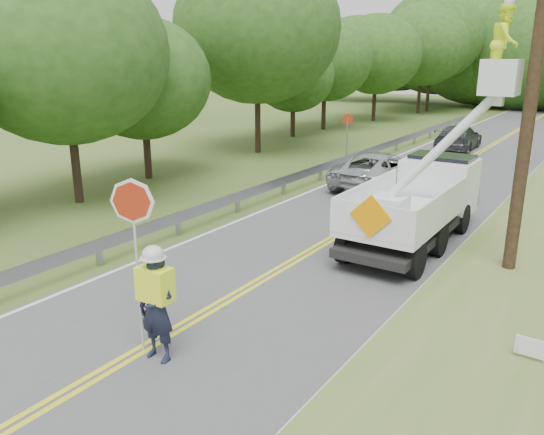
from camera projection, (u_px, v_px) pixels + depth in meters
The scene contains 10 objects.
ground at pixel (70, 392), 8.93m from camera, with size 140.00×140.00×0.00m, color #374F1E.
road at pixel (391, 204), 20.10m from camera, with size 7.20×96.00×0.03m.
guardrail at pixel (310, 173), 22.79m from camera, with size 0.18×48.00×0.77m.
treeline_left at pixel (342, 46), 37.20m from camera, with size 10.09×53.72×11.03m.
flagger at pixel (156, 299), 9.57m from camera, with size 1.20×0.51×3.29m.
bucket_truck at pixel (429, 191), 15.96m from camera, with size 3.68×6.48×6.40m.
suv_silver at pixel (378, 169), 22.54m from camera, with size 2.43×5.26×1.46m, color #B9BCC2.
suv_darkgrey at pixel (458, 138), 31.26m from camera, with size 1.95×4.79×1.39m, color #3C3F44.
stop_sign_permanent at pixel (347, 131), 26.47m from camera, with size 0.43×0.37×2.57m.
yard_sign at pixel (530, 349), 9.29m from camera, with size 0.49×0.04×0.70m.
Camera 1 is at (7.03, -4.60, 5.33)m, focal length 35.92 mm.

